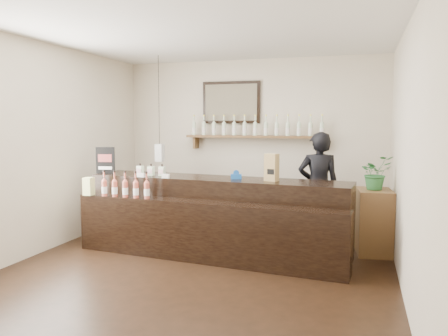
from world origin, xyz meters
TOP-DOWN VIEW (x-y plane):
  - ground at (0.00, 0.00)m, footprint 5.00×5.00m
  - room_shell at (0.00, 0.00)m, footprint 5.00×5.00m
  - back_wall_decor at (-0.14, 2.37)m, footprint 2.66×0.96m
  - counter at (-0.05, 0.57)m, footprint 3.61×1.23m
  - promo_sign at (-1.72, 0.68)m, footprint 0.27×0.08m
  - paper_bag at (0.73, 0.61)m, footprint 0.19×0.16m
  - tape_dispenser at (0.25, 0.67)m, footprint 0.15×0.09m
  - side_cabinet at (2.00, 1.21)m, footprint 0.49×0.63m
  - potted_plant at (2.00, 1.21)m, footprint 0.53×0.52m
  - shopkeeper at (1.24, 1.55)m, footprint 0.74×0.57m

SIDE VIEW (x-z plane):
  - ground at x=0.00m, z-range 0.00..0.00m
  - side_cabinet at x=2.00m, z-range 0.00..0.86m
  - counter at x=-0.05m, z-range -0.11..1.05m
  - shopkeeper at x=1.24m, z-range 0.00..1.82m
  - tape_dispenser at x=0.25m, z-range 0.99..1.10m
  - potted_plant at x=2.00m, z-range 0.86..1.31m
  - paper_bag at x=0.73m, z-range 1.00..1.35m
  - promo_sign at x=-1.72m, z-range 1.00..1.38m
  - room_shell at x=0.00m, z-range -0.80..4.20m
  - back_wall_decor at x=-0.14m, z-range 0.91..2.60m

